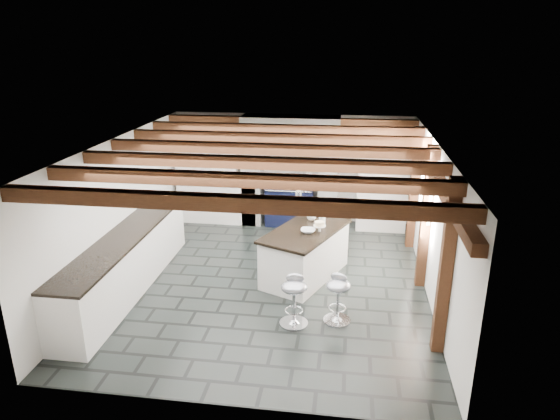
# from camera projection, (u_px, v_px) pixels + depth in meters

# --- Properties ---
(ground) EXTENTS (6.00, 6.00, 0.00)m
(ground) POSITION_uv_depth(u_px,v_px,m) (271.00, 280.00, 8.26)
(ground) COLOR black
(ground) RESTS_ON ground
(room_shell) EXTENTS (6.00, 6.03, 6.00)m
(room_shell) POSITION_uv_depth(u_px,v_px,m) (250.00, 192.00, 9.31)
(room_shell) COLOR silver
(room_shell) RESTS_ON ground
(range_cooker) EXTENTS (1.00, 0.63, 0.99)m
(range_cooker) POSITION_uv_depth(u_px,v_px,m) (290.00, 203.00, 10.60)
(range_cooker) COLOR black
(range_cooker) RESTS_ON ground
(kitchen_island) EXTENTS (1.49, 1.92, 1.13)m
(kitchen_island) POSITION_uv_depth(u_px,v_px,m) (305.00, 253.00, 8.25)
(kitchen_island) COLOR white
(kitchen_island) RESTS_ON ground
(bar_stool_near) EXTENTS (0.46, 0.46, 0.72)m
(bar_stool_near) POSITION_uv_depth(u_px,v_px,m) (338.00, 293.00, 6.93)
(bar_stool_near) COLOR silver
(bar_stool_near) RESTS_ON ground
(bar_stool_far) EXTENTS (0.40, 0.40, 0.74)m
(bar_stool_far) POSITION_uv_depth(u_px,v_px,m) (294.00, 295.00, 6.86)
(bar_stool_far) COLOR silver
(bar_stool_far) RESTS_ON ground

